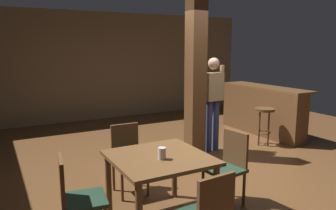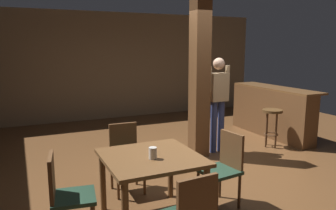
% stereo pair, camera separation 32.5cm
% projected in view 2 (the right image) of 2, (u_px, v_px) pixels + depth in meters
% --- Properties ---
extents(ground_plane, '(10.80, 10.80, 0.00)m').
position_uv_depth(ground_plane, '(211.00, 172.00, 5.07)').
color(ground_plane, brown).
extents(wall_back, '(8.00, 0.10, 2.80)m').
position_uv_depth(wall_back, '(123.00, 66.00, 8.85)').
color(wall_back, '#756047').
rests_on(wall_back, ground_plane).
extents(pillar, '(0.28, 0.28, 2.80)m').
position_uv_depth(pillar, '(200.00, 77.00, 5.60)').
color(pillar, brown).
rests_on(pillar, ground_plane).
extents(dining_table, '(1.02, 1.02, 0.75)m').
position_uv_depth(dining_table, '(151.00, 166.00, 3.56)').
color(dining_table, brown).
rests_on(dining_table, ground_plane).
extents(chair_west, '(0.48, 0.48, 0.89)m').
position_uv_depth(chair_west, '(65.00, 193.00, 3.20)').
color(chair_west, '#1E3828').
rests_on(chair_west, ground_plane).
extents(chair_north, '(0.43, 0.43, 0.89)m').
position_uv_depth(chair_north, '(126.00, 154.00, 4.36)').
color(chair_north, '#1E3828').
rests_on(chair_north, ground_plane).
extents(chair_east, '(0.47, 0.47, 0.89)m').
position_uv_depth(chair_east, '(224.00, 165.00, 3.94)').
color(chair_east, '#1E3828').
rests_on(chair_east, ground_plane).
extents(napkin_cup, '(0.09, 0.09, 0.13)m').
position_uv_depth(napkin_cup, '(153.00, 153.00, 3.43)').
color(napkin_cup, beige).
rests_on(napkin_cup, dining_table).
extents(standing_person, '(0.47, 0.21, 1.72)m').
position_uv_depth(standing_person, '(218.00, 98.00, 5.88)').
color(standing_person, tan).
rests_on(standing_person, ground_plane).
extents(bar_counter, '(0.56, 2.18, 1.05)m').
position_uv_depth(bar_counter, '(271.00, 111.00, 7.05)').
color(bar_counter, brown).
rests_on(bar_counter, ground_plane).
extents(bar_stool_near, '(0.38, 0.38, 0.73)m').
position_uv_depth(bar_stool_near, '(272.00, 118.00, 6.26)').
color(bar_stool_near, '#4C3319').
rests_on(bar_stool_near, ground_plane).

